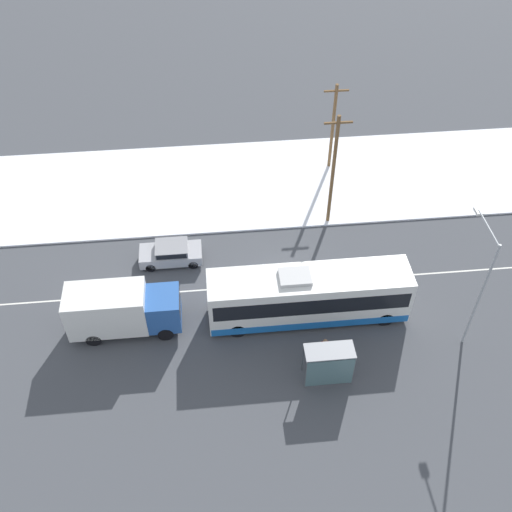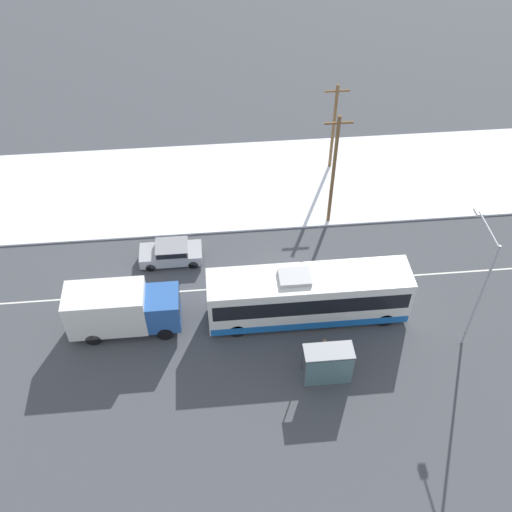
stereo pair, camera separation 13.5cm
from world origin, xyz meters
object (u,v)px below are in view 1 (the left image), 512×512
pedestrian_at_stop (325,347)px  box_truck (121,309)px  city_bus (309,296)px  streetlamp (481,275)px  sedan_car (171,253)px  utility_pole_snowlot (333,126)px  bus_shelter (330,363)px  utility_pole_roadside (333,170)px

pedestrian_at_stop → box_truck: bearing=164.2°
city_bus → streetlamp: 9.51m
box_truck → sedan_car: box_truck is taller
box_truck → utility_pole_snowlot: bearing=44.4°
pedestrian_at_stop → bus_shelter: (-0.07, -1.57, 0.68)m
sedan_car → city_bus: bearing=146.2°
bus_shelter → streetlamp: streetlamp is taller
box_truck → sedan_car: 6.13m
pedestrian_at_stop → utility_pole_roadside: utility_pole_roadside is taller
city_bus → utility_pole_roadside: utility_pole_roadside is taller
city_bus → utility_pole_roadside: 9.21m
sedan_car → utility_pole_snowlot: utility_pole_snowlot is taller
city_bus → utility_pole_roadside: size_ratio=1.38×
pedestrian_at_stop → utility_pole_roadside: bearing=78.4°
city_bus → sedan_car: bearing=146.2°
city_bus → bus_shelter: 4.74m
utility_pole_roadside → utility_pole_snowlot: size_ratio=1.20×
box_truck → pedestrian_at_stop: bearing=-15.8°
streetlamp → utility_pole_snowlot: streetlamp is taller
pedestrian_at_stop → bus_shelter: size_ratio=0.61×
streetlamp → utility_pole_snowlot: 17.58m
box_truck → utility_pole_snowlot: (14.94, 14.64, 1.99)m
box_truck → pedestrian_at_stop: size_ratio=3.98×
city_bus → sedan_car: 9.82m
streetlamp → sedan_car: bearing=155.5°
bus_shelter → utility_pole_snowlot: 19.88m
box_truck → bus_shelter: size_ratio=2.42×
box_truck → pedestrian_at_stop: box_truck is taller
box_truck → utility_pole_snowlot: 21.01m
utility_pole_roadside → sedan_car: bearing=-165.1°
utility_pole_roadside → utility_pole_snowlot: utility_pole_roadside is taller
utility_pole_snowlot → streetlamp: bearing=-74.8°
pedestrian_at_stop → city_bus: bearing=98.0°
bus_shelter → streetlamp: bearing=16.8°
utility_pole_snowlot → box_truck: bearing=-135.6°
box_truck → city_bus: bearing=-0.3°
box_truck → utility_pole_roadside: (13.68, 8.29, 2.72)m
bus_shelter → utility_pole_snowlot: (3.71, 19.42, 2.05)m
sedan_car → pedestrian_at_stop: size_ratio=2.50×
box_truck → bus_shelter: 12.21m
city_bus → pedestrian_at_stop: 3.28m
pedestrian_at_stop → streetlamp: streetlamp is taller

